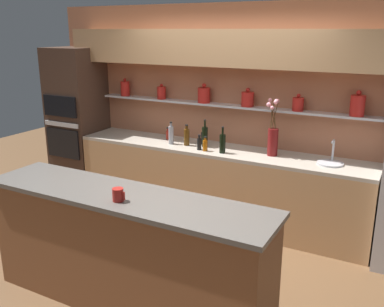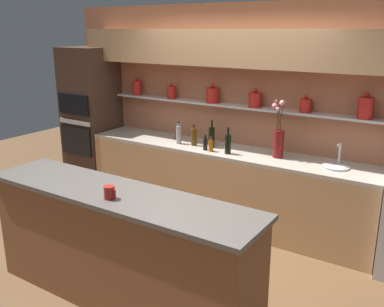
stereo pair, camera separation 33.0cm
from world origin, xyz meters
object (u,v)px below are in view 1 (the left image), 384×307
flower_vase (273,137)px  bottle_sauce_1 (199,143)px  bottle_spirit_7 (187,137)px  coffee_mug (118,195)px  bottle_wine_6 (223,143)px  bottle_sauce_2 (205,145)px  oven_tower (78,122)px  sink_fixture (330,162)px  bottle_sauce_3 (168,134)px  bottle_wine_5 (205,136)px  bottle_sauce_0 (203,137)px  bottle_spirit_4 (171,135)px

flower_vase → bottle_sauce_1: size_ratio=3.53×
bottle_spirit_7 → coffee_mug: (0.51, -2.02, 0.04)m
flower_vase → coffee_mug: bearing=-104.7°
bottle_sauce_1 → bottle_wine_6: bearing=1.7°
coffee_mug → bottle_spirit_7: bearing=104.3°
bottle_sauce_2 → coffee_mug: (0.20, -1.90, 0.08)m
oven_tower → sink_fixture: bearing=0.2°
coffee_mug → bottle_sauce_3: bearing=112.0°
bottle_sauce_1 → bottle_sauce_3: bottle_sauce_1 is taller
oven_tower → bottle_spirit_7: (1.80, -0.04, -0.00)m
flower_vase → coffee_mug: (-0.55, -2.09, -0.06)m
bottle_sauce_3 → bottle_spirit_7: size_ratio=0.62×
bottle_sauce_1 → sink_fixture: bearing=6.3°
bottle_wine_5 → oven_tower: bearing=-180.0°
flower_vase → bottle_wine_6: bearing=-162.2°
oven_tower → bottle_sauce_0: (1.95, 0.11, -0.03)m
bottle_sauce_2 → bottle_wine_6: (0.21, 0.02, 0.05)m
bottle_spirit_4 → bottle_sauce_0: bearing=28.9°
bottle_wine_5 → bottle_spirit_4: bearing=-169.7°
sink_fixture → coffee_mug: size_ratio=2.57×
bottle_wine_6 → bottle_spirit_7: 0.54m
bottle_sauce_0 → bottle_sauce_2: size_ratio=1.12×
bottle_sauce_1 → bottle_sauce_2: (0.09, -0.01, -0.01)m
oven_tower → bottle_wine_5: (2.03, 0.00, 0.02)m
bottle_sauce_3 → bottle_spirit_4: 0.24m
oven_tower → bottle_sauce_1: bearing=-4.3°
bottle_spirit_7 → flower_vase: bearing=4.0°
bottle_sauce_0 → bottle_wine_5: bottle_wine_5 is taller
sink_fixture → bottle_sauce_1: sink_fixture is taller
bottle_spirit_4 → oven_tower: bearing=177.2°
oven_tower → bottle_wine_6: size_ratio=6.62×
bottle_wine_6 → bottle_spirit_7: size_ratio=1.19×
bottle_sauce_1 → bottle_sauce_3: 0.64m
flower_vase → sink_fixture: flower_vase is taller
bottle_sauce_3 → coffee_mug: 2.33m
bottle_sauce_0 → bottle_sauce_3: (-0.50, -0.02, -0.02)m
sink_fixture → bottle_sauce_3: (-2.07, 0.09, 0.04)m
flower_vase → bottle_sauce_2: flower_vase is taller
bottle_wine_5 → bottle_wine_6: size_ratio=1.09×
bottle_sauce_2 → flower_vase: bearing=14.5°
bottle_sauce_2 → bottle_sauce_3: 0.72m
bottle_sauce_2 → bottle_spirit_4: size_ratio=0.62×
bottle_sauce_0 → bottle_sauce_1: 0.28m
sink_fixture → bottle_wine_5: 1.49m
oven_tower → bottle_wine_5: bearing=0.0°
bottle_sauce_1 → bottle_wine_6: size_ratio=0.59×
bottle_wine_5 → bottle_wine_6: bottle_wine_5 is taller
flower_vase → oven_tower: bearing=-179.4°
bottle_sauce_0 → coffee_mug: 2.21m
flower_vase → bottle_spirit_7: bearing=-176.0°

